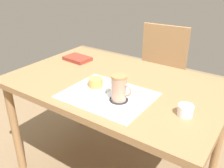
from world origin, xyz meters
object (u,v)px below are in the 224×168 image
coffee_mug (119,88)px  small_book (77,59)px  sugar_bowl (185,110)px  wooden_chair (158,76)px  pastry (96,82)px  dining_table (115,93)px  pastry_plate (96,87)px

coffee_mug → small_book: 0.65m
sugar_bowl → wooden_chair: bearing=121.4°
pastry → small_book: bearing=143.7°
dining_table → sugar_bowl: size_ratio=17.53×
pastry_plate → pastry: pastry is taller
pastry_plate → small_book: (-0.38, 0.28, 0.00)m
wooden_chair → pastry_plate: (0.02, -0.85, 0.25)m
pastry → sugar_bowl: pastry is taller
coffee_mug → sugar_bowl: size_ratio=1.82×
pastry_plate → pastry: (0.00, 0.00, 0.03)m
coffee_mug → sugar_bowl: 0.32m
dining_table → wooden_chair: 0.73m
pastry → small_book: 0.48m
dining_table → pastry_plate: (-0.03, -0.14, 0.09)m
pastry → pastry_plate: bearing=0.0°
pastry → small_book: (-0.38, 0.28, -0.03)m
dining_table → coffee_mug: coffee_mug is taller
pastry_plate → dining_table: bearing=76.8°
pastry_plate → sugar_bowl: bearing=2.5°
dining_table → wooden_chair: bearing=94.0°
wooden_chair → sugar_bowl: size_ratio=12.58×
dining_table → pastry: pastry is taller
dining_table → small_book: 0.45m
coffee_mug → pastry_plate: bearing=167.4°
sugar_bowl → small_book: size_ratio=0.39×
wooden_chair → sugar_bowl: (0.50, -0.82, 0.26)m
sugar_bowl → small_book: (-0.87, 0.26, -0.01)m
pastry_plate → sugar_bowl: 0.49m
coffee_mug → wooden_chair: bearing=102.3°
wooden_chair → small_book: 0.72m
pastry → small_book: pastry is taller
dining_table → pastry: 0.19m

